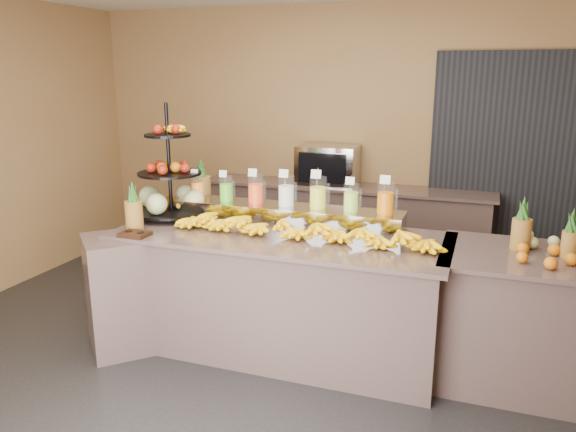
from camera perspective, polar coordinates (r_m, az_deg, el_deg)
The scene contains 20 objects.
ground at distance 4.29m, azimuth -2.22°, elevation -14.94°, with size 6.00×6.00×0.00m, color black.
room_envelope at distance 4.42m, azimuth 3.72°, elevation 11.49°, with size 6.04×5.02×2.82m.
buffet_counter at distance 4.34m, azimuth -2.41°, elevation -7.72°, with size 2.75×1.25×0.93m.
right_counter at distance 4.20m, azimuth 22.35°, elevation -9.63°, with size 1.08×0.88×0.93m.
back_ledge at distance 6.10m, azimuth 5.66°, elevation -1.14°, with size 3.10×0.55×0.93m.
pitcher_tray at distance 4.43m, azimuth -0.17°, elevation 0.12°, with size 1.85×0.30×0.15m, color gray.
juice_pitcher_orange_a at distance 4.71m, azimuth -9.14°, elevation 2.85°, with size 0.11×0.11×0.26m.
juice_pitcher_green at distance 4.59m, azimuth -6.29°, elevation 2.67°, with size 0.11×0.12×0.27m.
juice_pitcher_orange_b at distance 4.49m, azimuth -3.30°, elevation 2.57°, with size 0.12×0.13×0.30m.
juice_pitcher_milk at distance 4.39m, azimuth -0.18°, elevation 2.38°, with size 0.13×0.13×0.31m.
juice_pitcher_lemon at distance 4.31m, azimuth 3.07°, elevation 2.19°, with size 0.13×0.14×0.32m.
juice_pitcher_lime at distance 4.25m, azimuth 6.43°, elevation 1.75°, with size 0.12×0.12×0.28m.
juice_pitcher_orange_c at distance 4.19m, azimuth 9.89°, elevation 1.60°, with size 0.13×0.13×0.31m.
banana_heap at distance 4.08m, azimuth 1.24°, elevation -1.10°, with size 2.06×0.19×0.17m.
fruit_stand at distance 4.72m, azimuth -11.39°, elevation 2.73°, with size 0.84×0.84×0.93m.
condiment_caddy at distance 4.27m, azimuth -15.30°, elevation -1.79°, with size 0.21×0.16×0.03m, color black.
pineapple_left_a at distance 4.40m, azimuth -15.38°, elevation 0.39°, with size 0.13×0.13×0.39m.
pineapple_left_b at distance 4.91m, azimuth -8.76°, elevation 2.59°, with size 0.16×0.16×0.46m.
right_fruit_pile at distance 4.01m, azimuth 24.41°, elevation -2.88°, with size 0.40×0.38×0.21m.
oven_warmer at distance 6.00m, azimuth 4.08°, elevation 5.20°, with size 0.62×0.44×0.42m, color gray.
Camera 1 is at (1.42, -3.45, 2.11)m, focal length 35.00 mm.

